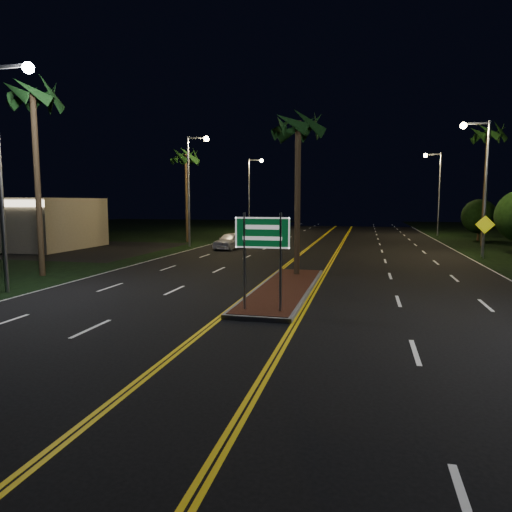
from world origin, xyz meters
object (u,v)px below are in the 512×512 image
(car_near, at_px, (231,239))
(warning_sign, at_px, (485,230))
(streetlight_right_far, at_px, (436,184))
(palm_left_near, at_px, (33,97))
(palm_median, at_px, (298,126))
(shrub_far, at_px, (479,216))
(median_island, at_px, (284,289))
(streetlight_right_mid, at_px, (481,172))
(streetlight_left_far, at_px, (252,186))
(streetlight_left_near, at_px, (7,152))
(car_far, at_px, (256,231))
(streetlight_left_mid, at_px, (193,178))
(palm_left_far, at_px, (186,157))
(highway_sign, at_px, (262,242))
(palm_right_far, at_px, (488,135))

(car_near, bearing_deg, warning_sign, 2.40)
(streetlight_right_far, relative_size, palm_left_near, 0.92)
(palm_median, height_order, shrub_far, palm_median)
(median_island, height_order, streetlight_right_mid, streetlight_right_mid)
(streetlight_right_mid, xyz_separation_m, shrub_far, (3.19, 14.00, -3.32))
(streetlight_right_mid, height_order, car_near, streetlight_right_mid)
(shrub_far, bearing_deg, streetlight_left_far, 161.86)
(median_island, bearing_deg, palm_median, 90.00)
(streetlight_left_near, relative_size, streetlight_left_far, 1.00)
(car_far, bearing_deg, streetlight_left_mid, -106.67)
(palm_left_far, bearing_deg, shrub_far, 16.74)
(palm_left_far, bearing_deg, streetlight_left_near, -84.79)
(streetlight_left_near, xyz_separation_m, shrub_far, (24.41, 32.00, -3.32))
(streetlight_right_mid, bearing_deg, car_near, 176.86)
(palm_median, bearing_deg, car_near, 119.74)
(streetlight_right_mid, xyz_separation_m, warning_sign, (0.19, -1.19, -3.79))
(car_near, bearing_deg, palm_left_far, 147.72)
(streetlight_right_far, bearing_deg, shrub_far, -62.02)
(streetlight_left_mid, height_order, palm_median, streetlight_left_mid)
(streetlight_right_far, relative_size, warning_sign, 3.19)
(palm_left_near, distance_m, car_far, 25.83)
(streetlight_left_mid, xyz_separation_m, streetlight_right_mid, (21.23, -2.00, 0.00))
(median_island, xyz_separation_m, palm_median, (0.00, 3.50, 7.19))
(streetlight_left_near, distance_m, streetlight_right_far, 43.53)
(highway_sign, height_order, shrub_far, shrub_far)
(palm_median, xyz_separation_m, car_far, (-7.22, 21.54, -6.42))
(streetlight_left_far, bearing_deg, car_far, -74.17)
(palm_left_far, bearing_deg, highway_sign, -63.08)
(palm_median, distance_m, palm_right_far, 23.40)
(median_island, xyz_separation_m, palm_left_near, (-12.50, 1.00, 8.60))
(warning_sign, bearing_deg, streetlight_left_near, -135.45)
(streetlight_left_far, bearing_deg, median_island, -74.00)
(streetlight_right_mid, bearing_deg, palm_right_far, 74.71)
(streetlight_left_far, distance_m, palm_left_far, 16.28)
(palm_right_far, xyz_separation_m, warning_sign, (-2.00, -9.19, -7.28))
(median_island, xyz_separation_m, highway_sign, (0.00, -4.20, 2.32))
(streetlight_right_far, bearing_deg, median_island, -106.87)
(streetlight_right_mid, distance_m, shrub_far, 14.74)
(palm_left_far, distance_m, palm_right_far, 25.72)
(car_far, bearing_deg, streetlight_left_near, -90.70)
(median_island, xyz_separation_m, car_far, (-7.22, 25.04, 0.77))
(shrub_far, relative_size, car_near, 0.86)
(streetlight_left_mid, height_order, warning_sign, streetlight_left_mid)
(highway_sign, distance_m, shrub_far, 35.96)
(palm_right_far, xyz_separation_m, car_far, (-20.02, 2.04, -8.29))
(streetlight_left_near, bearing_deg, palm_right_far, 48.00)
(median_island, bearing_deg, warning_sign, 51.98)
(highway_sign, xyz_separation_m, warning_sign, (10.80, 18.02, -0.54))
(highway_sign, bearing_deg, warning_sign, 59.06)
(highway_sign, height_order, car_near, highway_sign)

